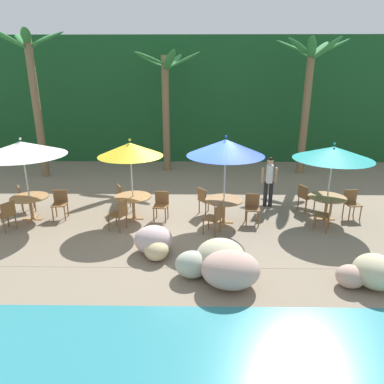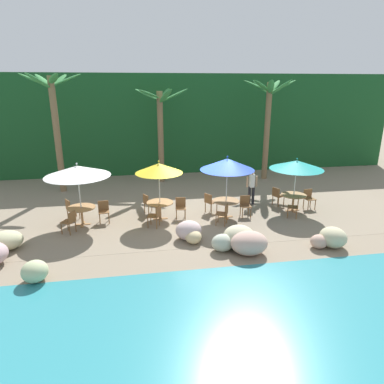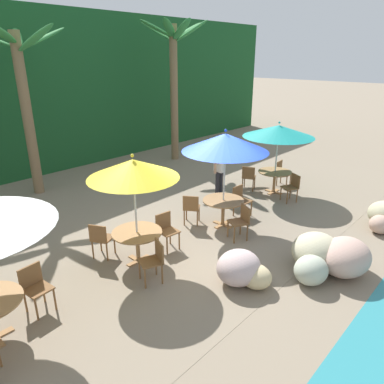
{
  "view_description": "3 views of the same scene",
  "coord_description": "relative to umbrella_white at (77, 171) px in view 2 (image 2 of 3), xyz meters",
  "views": [
    {
      "loc": [
        0.17,
        -9.58,
        4.2
      ],
      "look_at": [
        0.04,
        -0.02,
        0.98
      ],
      "focal_mm": 32.38,
      "sensor_mm": 36.0,
      "label": 1
    },
    {
      "loc": [
        -2.64,
        -12.98,
        5.33
      ],
      "look_at": [
        -0.44,
        0.11,
        1.16
      ],
      "focal_mm": 31.89,
      "sensor_mm": 36.0,
      "label": 2
    },
    {
      "loc": [
        -6.1,
        -5.36,
        4.33
      ],
      "look_at": [
        0.24,
        0.45,
        1.06
      ],
      "focal_mm": 33.68,
      "sensor_mm": 36.0,
      "label": 3
    }
  ],
  "objects": [
    {
      "name": "dining_table_yellow",
      "position": [
        3.11,
        0.1,
        -1.6
      ],
      "size": [
        1.1,
        1.1,
        0.74
      ],
      "color": "#A37547",
      "rests_on": "ground"
    },
    {
      "name": "terrace_deck",
      "position": [
        4.86,
        -0.16,
        -2.21
      ],
      "size": [
        18.0,
        5.2,
        0.01
      ],
      "color": "gray",
      "rests_on": "ground"
    },
    {
      "name": "chair_blue_seaward",
      "position": [
        6.7,
        -0.11,
        -1.7
      ],
      "size": [
        0.44,
        0.45,
        0.87
      ],
      "color": "brown",
      "rests_on": "ground"
    },
    {
      "name": "chair_white_seaward",
      "position": [
        0.84,
        0.18,
        -1.7
      ],
      "size": [
        0.46,
        0.47,
        0.87
      ],
      "color": "brown",
      "rests_on": "ground"
    },
    {
      "name": "chair_teal_left",
      "position": [
        8.67,
        -0.68,
        -1.7
      ],
      "size": [
        0.57,
        0.57,
        0.87
      ],
      "color": "brown",
      "rests_on": "ground"
    },
    {
      "name": "waiter_in_white",
      "position": [
        7.43,
        1.24,
        -1.22
      ],
      "size": [
        0.52,
        0.37,
        1.7
      ],
      "color": "#232328",
      "rests_on": "ground"
    },
    {
      "name": "chair_white_inland",
      "position": [
        -0.52,
        0.68,
        -1.7
      ],
      "size": [
        0.58,
        0.58,
        0.87
      ],
      "color": "brown",
      "rests_on": "ground"
    },
    {
      "name": "dining_table_white",
      "position": [
        -0.0,
        0.0,
        -1.6
      ],
      "size": [
        1.1,
        1.1,
        0.74
      ],
      "color": "#A37547",
      "rests_on": "ground"
    },
    {
      "name": "chair_yellow_inland",
      "position": [
        2.65,
        0.82,
        -1.7
      ],
      "size": [
        0.57,
        0.57,
        0.87
      ],
      "color": "brown",
      "rests_on": "ground"
    },
    {
      "name": "rock_seawall",
      "position": [
        3.88,
        -2.93,
        -1.86
      ],
      "size": [
        15.9,
        3.13,
        0.78
      ],
      "color": "#C4BC94",
      "rests_on": "ground"
    },
    {
      "name": "chair_yellow_seaward",
      "position": [
        3.96,
        0.08,
        -1.7
      ],
      "size": [
        0.47,
        0.48,
        0.87
      ],
      "color": "brown",
      "rests_on": "ground"
    },
    {
      "name": "umbrella_white",
      "position": [
        0.0,
        0.0,
        0.0
      ],
      "size": [
        2.49,
        2.49,
        2.53
      ],
      "color": "silver",
      "rests_on": "ground"
    },
    {
      "name": "dining_table_blue",
      "position": [
        5.84,
        -0.15,
        -1.6
      ],
      "size": [
        1.1,
        1.1,
        0.74
      ],
      "color": "#A37547",
      "rests_on": "ground"
    },
    {
      "name": "chair_teal_seaward",
      "position": [
        9.81,
        0.32,
        -1.7
      ],
      "size": [
        0.47,
        0.48,
        0.87
      ],
      "color": "brown",
      "rests_on": "ground"
    },
    {
      "name": "chair_teal_inland",
      "position": [
        8.54,
        0.86,
        -1.7
      ],
      "size": [
        0.56,
        0.56,
        0.87
      ],
      "color": "brown",
      "rests_on": "ground"
    },
    {
      "name": "umbrella_blue",
      "position": [
        5.84,
        -0.15,
        0.08
      ],
      "size": [
        2.21,
        2.21,
        2.63
      ],
      "color": "silver",
      "rests_on": "ground"
    },
    {
      "name": "chair_blue_left",
      "position": [
        5.54,
        -0.95,
        -1.7
      ],
      "size": [
        0.57,
        0.57,
        0.87
      ],
      "color": "brown",
      "rests_on": "ground"
    },
    {
      "name": "foliage_backdrop",
      "position": [
        4.86,
        8.84,
        0.79
      ],
      "size": [
        28.0,
        2.4,
        6.0
      ],
      "color": "#194C23",
      "rests_on": "ground"
    },
    {
      "name": "chair_blue_inland",
      "position": [
        5.29,
        0.5,
        -1.7
      ],
      "size": [
        0.59,
        0.59,
        0.87
      ],
      "color": "brown",
      "rests_on": "ground"
    },
    {
      "name": "dining_table_teal",
      "position": [
        8.97,
        0.12,
        -1.6
      ],
      "size": [
        1.1,
        1.1,
        0.74
      ],
      "color": "#A37547",
      "rests_on": "ground"
    },
    {
      "name": "chair_white_left",
      "position": [
        -0.31,
        -0.8,
        -1.7
      ],
      "size": [
        0.57,
        0.57,
        0.87
      ],
      "color": "brown",
      "rests_on": "ground"
    },
    {
      "name": "palm_tree_third",
      "position": [
        9.71,
        5.53,
        1.65
      ],
      "size": [
        2.9,
        2.82,
        5.65
      ],
      "color": "brown",
      "rests_on": "ground"
    },
    {
      "name": "umbrella_yellow",
      "position": [
        3.11,
        0.1,
        -0.04
      ],
      "size": [
        1.9,
        1.9,
        2.48
      ],
      "color": "silver",
      "rests_on": "ground"
    },
    {
      "name": "palm_tree_second",
      "position": [
        3.66,
        5.94,
        1.22
      ],
      "size": [
        2.95,
        2.97,
        5.2
      ],
      "color": "brown",
      "rests_on": "ground"
    },
    {
      "name": "palm_tree_nearest",
      "position": [
        -1.64,
        4.87,
        1.72
      ],
      "size": [
        2.86,
        2.78,
        5.91
      ],
      "color": "brown",
      "rests_on": "ground"
    },
    {
      "name": "ground_plane",
      "position": [
        4.86,
        -0.16,
        -2.21
      ],
      "size": [
        120.0,
        120.0,
        0.0
      ],
      "primitive_type": "plane",
      "color": "gray"
    },
    {
      "name": "umbrella_teal",
      "position": [
        8.97,
        0.12,
        -0.13
      ],
      "size": [
        2.28,
        2.28,
        2.38
      ],
      "color": "silver",
      "rests_on": "ground"
    },
    {
      "name": "chair_yellow_left",
      "position": [
        2.87,
        -0.72,
        -1.7
      ],
      "size": [
        0.55,
        0.55,
        0.87
      ],
      "color": "brown",
      "rests_on": "ground"
    }
  ]
}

